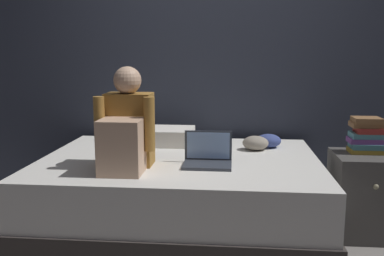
# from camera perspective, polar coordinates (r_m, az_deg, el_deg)

# --- Properties ---
(ground_plane) EXTENTS (8.00, 8.00, 0.00)m
(ground_plane) POSITION_cam_1_polar(r_m,az_deg,el_deg) (2.97, 1.71, -15.35)
(ground_plane) COLOR gray
(wall_back) EXTENTS (5.60, 0.10, 2.70)m
(wall_back) POSITION_cam_1_polar(r_m,az_deg,el_deg) (3.89, 3.01, 11.08)
(wall_back) COLOR #383D4C
(wall_back) RESTS_ON ground_plane
(bed) EXTENTS (2.00, 1.50, 0.53)m
(bed) POSITION_cam_1_polar(r_m,az_deg,el_deg) (3.17, -1.55, -8.60)
(bed) COLOR #332D2B
(bed) RESTS_ON ground_plane
(nightstand) EXTENTS (0.44, 0.46, 0.58)m
(nightstand) POSITION_cam_1_polar(r_m,az_deg,el_deg) (3.28, 21.86, -8.19)
(nightstand) COLOR #474442
(nightstand) RESTS_ON ground_plane
(person_sitting) EXTENTS (0.39, 0.44, 0.66)m
(person_sitting) POSITION_cam_1_polar(r_m,az_deg,el_deg) (2.79, -8.68, -0.27)
(person_sitting) COLOR olive
(person_sitting) RESTS_ON bed
(laptop) EXTENTS (0.32, 0.23, 0.22)m
(laptop) POSITION_cam_1_polar(r_m,az_deg,el_deg) (2.88, 2.08, -3.85)
(laptop) COLOR #333842
(laptop) RESTS_ON bed
(pillow) EXTENTS (0.56, 0.36, 0.13)m
(pillow) POSITION_cam_1_polar(r_m,az_deg,el_deg) (3.55, -4.34, -1.06)
(pillow) COLOR silver
(pillow) RESTS_ON bed
(book_stack) EXTENTS (0.24, 0.17, 0.25)m
(book_stack) POSITION_cam_1_polar(r_m,az_deg,el_deg) (3.24, 22.14, -0.92)
(book_stack) COLOR gold
(book_stack) RESTS_ON nightstand
(clothes_pile) EXTENTS (0.31, 0.27, 0.11)m
(clothes_pile) POSITION_cam_1_polar(r_m,az_deg,el_deg) (3.40, 9.24, -1.83)
(clothes_pile) COLOR #3D4C8E
(clothes_pile) RESTS_ON bed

